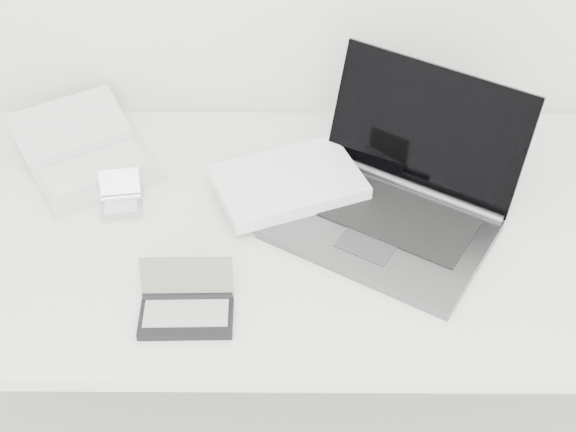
{
  "coord_description": "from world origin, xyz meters",
  "views": [
    {
      "loc": [
        -0.02,
        0.33,
        1.88
      ],
      "look_at": [
        -0.03,
        1.51,
        0.79
      ],
      "focal_mm": 50.0,
      "sensor_mm": 36.0,
      "label": 1
    }
  ],
  "objects_px": {
    "netbook_open_white": "(89,160)",
    "laptop_large": "(361,194)",
    "desk": "(302,240)",
    "palmtop_charcoal": "(187,307)"
  },
  "relations": [
    {
      "from": "netbook_open_white",
      "to": "palmtop_charcoal",
      "type": "bearing_deg",
      "value": -90.13
    },
    {
      "from": "desk",
      "to": "palmtop_charcoal",
      "type": "bearing_deg",
      "value": -131.44
    },
    {
      "from": "laptop_large",
      "to": "palmtop_charcoal",
      "type": "xyz_separation_m",
      "value": [
        -0.34,
        -0.29,
        -0.03
      ]
    },
    {
      "from": "desk",
      "to": "palmtop_charcoal",
      "type": "relative_size",
      "value": 9.13
    },
    {
      "from": "netbook_open_white",
      "to": "laptop_large",
      "type": "bearing_deg",
      "value": -44.69
    },
    {
      "from": "desk",
      "to": "laptop_large",
      "type": "bearing_deg",
      "value": 19.97
    },
    {
      "from": "desk",
      "to": "laptop_large",
      "type": "distance_m",
      "value": 0.16
    },
    {
      "from": "desk",
      "to": "netbook_open_white",
      "type": "xyz_separation_m",
      "value": [
        -0.48,
        0.19,
        0.07
      ]
    },
    {
      "from": "desk",
      "to": "laptop_large",
      "type": "height_order",
      "value": "laptop_large"
    },
    {
      "from": "desk",
      "to": "netbook_open_white",
      "type": "distance_m",
      "value": 0.52
    }
  ]
}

